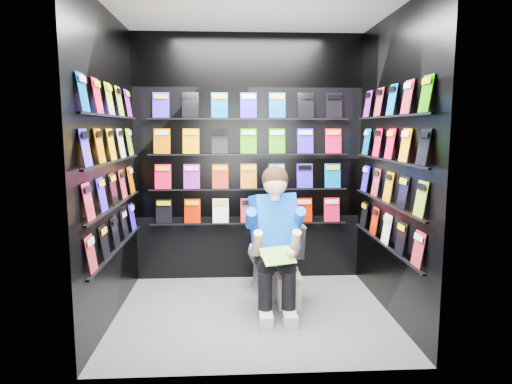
{
  "coord_description": "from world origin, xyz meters",
  "views": [
    {
      "loc": [
        -0.19,
        -3.83,
        1.62
      ],
      "look_at": [
        0.03,
        0.15,
        1.06
      ],
      "focal_mm": 32.0,
      "sensor_mm": 36.0,
      "label": 1
    }
  ],
  "objects": [
    {
      "name": "wall_back",
      "position": [
        0.0,
        1.0,
        1.3
      ],
      "size": [
        2.4,
        0.04,
        2.6
      ],
      "primitive_type": "cube",
      "color": "black",
      "rests_on": "floor"
    },
    {
      "name": "wall_front",
      "position": [
        0.0,
        -1.0,
        1.3
      ],
      "size": [
        2.4,
        0.04,
        2.6
      ],
      "primitive_type": "cube",
      "color": "black",
      "rests_on": "floor"
    },
    {
      "name": "floor",
      "position": [
        0.0,
        0.0,
        0.0
      ],
      "size": [
        2.4,
        2.4,
        0.0
      ],
      "primitive_type": "plane",
      "color": "#5D5D5B",
      "rests_on": "ground"
    },
    {
      "name": "comics_left",
      "position": [
        -1.17,
        0.0,
        1.31
      ],
      "size": [
        0.06,
        1.7,
        1.37
      ],
      "primitive_type": null,
      "color": "#EC0B3C",
      "rests_on": "wall_left"
    },
    {
      "name": "comics_right",
      "position": [
        1.17,
        0.0,
        1.31
      ],
      "size": [
        0.06,
        1.7,
        1.37
      ],
      "primitive_type": null,
      "color": "#EC0B3C",
      "rests_on": "wall_right"
    },
    {
      "name": "reader",
      "position": [
        0.19,
        0.15,
        0.77
      ],
      "size": [
        0.74,
        0.89,
        1.41
      ],
      "primitive_type": null,
      "rotation": [
        0.0,
        0.0,
        0.32
      ],
      "color": "blue",
      "rests_on": "toilet"
    },
    {
      "name": "comics_back",
      "position": [
        0.0,
        0.97,
        1.31
      ],
      "size": [
        2.1,
        0.06,
        1.37
      ],
      "primitive_type": null,
      "color": "#EC0B3C",
      "rests_on": "wall_back"
    },
    {
      "name": "held_comic",
      "position": [
        0.19,
        -0.2,
        0.58
      ],
      "size": [
        0.31,
        0.24,
        0.12
      ],
      "primitive_type": "cube",
      "rotation": [
        -0.96,
        0.0,
        0.32
      ],
      "color": "green",
      "rests_on": "reader"
    },
    {
      "name": "ceiling",
      "position": [
        0.0,
        0.0,
        2.6
      ],
      "size": [
        2.4,
        2.4,
        0.0
      ],
      "primitive_type": "plane",
      "color": "white",
      "rests_on": "floor"
    },
    {
      "name": "longbox",
      "position": [
        0.34,
        0.21,
        0.13
      ],
      "size": [
        0.2,
        0.36,
        0.27
      ],
      "primitive_type": "cube",
      "rotation": [
        0.0,
        0.0,
        -0.01
      ],
      "color": "white",
      "rests_on": "floor"
    },
    {
      "name": "toilet",
      "position": [
        0.19,
        0.53,
        0.37
      ],
      "size": [
        0.63,
        0.84,
        0.73
      ],
      "primitive_type": "imported",
      "rotation": [
        0.0,
        0.0,
        3.46
      ],
      "color": "white",
      "rests_on": "floor"
    },
    {
      "name": "longbox_lid",
      "position": [
        0.34,
        0.21,
        0.28
      ],
      "size": [
        0.22,
        0.38,
        0.03
      ],
      "primitive_type": "cube",
      "rotation": [
        0.0,
        0.0,
        -0.01
      ],
      "color": "white",
      "rests_on": "longbox"
    },
    {
      "name": "wall_left",
      "position": [
        -1.2,
        0.0,
        1.3
      ],
      "size": [
        0.04,
        2.0,
        2.6
      ],
      "primitive_type": "cube",
      "color": "black",
      "rests_on": "floor"
    },
    {
      "name": "wall_right",
      "position": [
        1.2,
        0.0,
        1.3
      ],
      "size": [
        0.04,
        2.0,
        2.6
      ],
      "primitive_type": "cube",
      "color": "black",
      "rests_on": "floor"
    }
  ]
}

